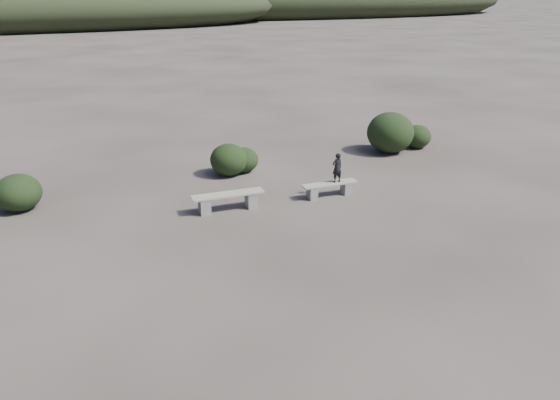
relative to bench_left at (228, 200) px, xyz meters
name	(u,v)px	position (x,y,z in m)	size (l,w,h in m)	color
ground	(374,313)	(1.22, -5.90, -0.30)	(1200.00, 1200.00, 0.00)	#332C27
bench_left	(228,200)	(0.00, 0.00, 0.00)	(2.00, 0.43, 0.50)	slate
bench_right	(329,188)	(3.07, 0.01, -0.05)	(1.69, 0.39, 0.42)	slate
seated_person	(337,168)	(3.30, 0.02, 0.56)	(0.32, 0.21, 0.88)	black
shrub_a	(18,193)	(-5.38, 2.04, 0.21)	(1.24, 1.24, 1.02)	black
shrub_b	(229,160)	(0.83, 2.95, 0.22)	(1.22, 1.22, 1.04)	black
shrub_c	(243,160)	(1.36, 3.11, 0.11)	(1.03, 1.03, 0.83)	black
shrub_d	(390,133)	(7.14, 3.43, 0.45)	(1.72, 1.72, 1.50)	black
shrub_e	(417,137)	(8.45, 3.60, 0.14)	(1.05, 1.05, 0.88)	black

